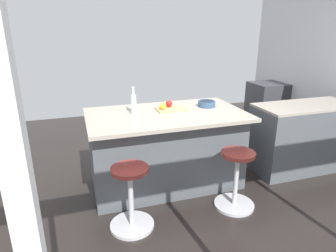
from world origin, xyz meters
name	(u,v)px	position (x,y,z in m)	size (l,w,h in m)	color
ground_plane	(179,187)	(0.00, 0.00, 0.00)	(7.03, 7.03, 0.00)	black
sink_cabinet	(335,132)	(-2.36, 0.01, 0.47)	(2.51, 0.60, 1.20)	#4C5156
oven_range	(266,106)	(-2.36, -1.59, 0.44)	(0.60, 0.61, 0.89)	#38383D
kitchen_island	(166,149)	(0.13, -0.15, 0.48)	(1.83, 1.06, 0.95)	#4C5156
stool_by_window	(236,181)	(-0.45, 0.56, 0.31)	(0.44, 0.44, 0.65)	#B7B7BC
stool_middle	(131,200)	(0.71, 0.56, 0.31)	(0.44, 0.44, 0.65)	#B7B7BC
cutting_board	(172,109)	(0.03, -0.22, 0.96)	(0.36, 0.24, 0.02)	tan
apple_red	(169,104)	(0.04, -0.28, 1.01)	(0.08, 0.08, 0.08)	red
apple_yellow	(163,106)	(0.14, -0.20, 1.01)	(0.08, 0.08, 0.08)	gold
water_bottle	(134,103)	(0.49, -0.20, 1.07)	(0.06, 0.06, 0.31)	silver
fruit_bowl	(207,103)	(-0.44, -0.23, 0.98)	(0.22, 0.22, 0.07)	#334C6B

